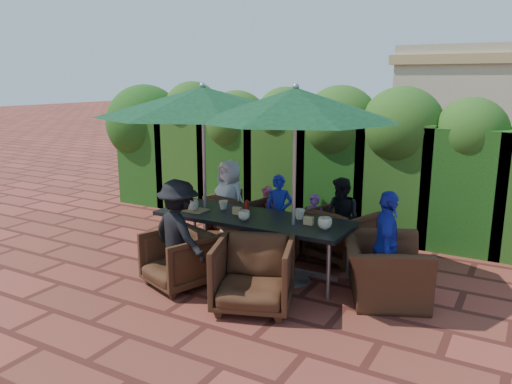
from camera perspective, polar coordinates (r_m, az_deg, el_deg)
The scene contains 30 objects.
ground at distance 6.95m, azimuth -1.49°, elevation -8.35°, with size 80.00×80.00×0.00m, color brown.
dining_table at distance 6.55m, azimuth -0.40°, elevation -3.42°, with size 2.62×0.90×0.75m.
umbrella_left at distance 6.74m, azimuth -6.10°, elevation 10.25°, with size 2.84×2.84×2.46m.
umbrella_right at distance 5.94m, azimuth 4.54°, elevation 9.92°, with size 2.47×2.47×2.46m.
chair_far_left at distance 7.80m, azimuth -1.81°, elevation -2.71°, with size 0.82×0.77×0.84m, color black.
chair_far_mid at distance 7.41m, azimuth 2.93°, elevation -4.09°, with size 0.69×0.65×0.71m, color black.
chair_far_right at distance 7.13m, azimuth 9.73°, elevation -4.52°, with size 0.79×0.74×0.81m, color black.
chair_near_left at distance 6.24m, azimuth -8.87°, elevation -7.32°, with size 0.73×0.68×0.75m, color black.
chair_near_right at distance 5.58m, azimuth -0.29°, elevation -9.05°, with size 0.84×0.79×0.86m, color black.
chair_end_right at distance 6.01m, azimuth 14.46°, elevation -7.51°, with size 1.06×0.69×0.93m, color black.
adult_far_left at distance 7.77m, azimuth -3.03°, elevation -1.04°, with size 0.64×0.38×1.30m, color silver.
adult_far_mid at distance 7.41m, azimuth 2.62°, elevation -2.38°, with size 0.41×0.33×1.13m, color #1E29A4.
adult_far_right at distance 7.14m, azimuth 9.75°, elevation -3.03°, with size 0.56×0.34×1.16m, color black.
adult_near_left at distance 6.08m, azimuth -8.80°, elevation -4.88°, with size 0.87×0.40×1.35m, color black.
adult_end_right at distance 5.95m, azimuth 14.65°, elevation -5.92°, with size 0.75×0.38×1.28m, color #1E29A4.
child_left at distance 7.68m, azimuth 1.16°, elevation -2.68°, with size 0.33×0.27×0.91m, color #DC4D6D.
child_right at distance 7.29m, azimuth 6.64°, elevation -3.70°, with size 0.32×0.26×0.89m, color #7F4392.
pedestrian_a at distance 10.12m, azimuth 17.75°, elevation 2.99°, with size 1.65×0.59×1.77m, color green.
pedestrian_b at distance 10.20m, azimuth 24.22°, elevation 2.95°, with size 0.92×0.56×1.92m, color #DC4D6D.
cup_a at distance 6.87m, azimuth -7.31°, elevation -1.52°, with size 0.18×0.18×0.14m, color beige.
cup_b at distance 6.89m, azimuth -3.75°, elevation -1.48°, with size 0.13×0.13×0.12m, color beige.
cup_c at distance 6.36m, azimuth -1.39°, elevation -2.66°, with size 0.15×0.15×0.12m, color beige.
cup_d at distance 6.41m, azimuth 5.00°, elevation -2.54°, with size 0.14×0.14×0.13m, color beige.
cup_e at distance 6.04m, azimuth 7.87°, elevation -3.55°, with size 0.17×0.17×0.14m, color beige.
ketchup_bottle at distance 6.64m, azimuth -1.11°, elevation -1.78°, with size 0.04×0.04×0.17m, color #B20C0A.
sauce_bottle at distance 6.70m, azimuth -1.01°, elevation -1.65°, with size 0.04×0.04×0.17m, color #4C230C.
serving_tray at distance 6.85m, azimuth -7.00°, elevation -2.07°, with size 0.35×0.25×0.02m, color olive.
number_block_left at distance 6.62m, azimuth -2.17°, elevation -2.15°, with size 0.12×0.06×0.10m, color tan.
number_block_right at distance 6.19m, azimuth 6.03°, elevation -3.28°, with size 0.12×0.06×0.10m, color tan.
hedge_wall at distance 8.69m, azimuth 5.55°, elevation 5.06°, with size 9.10×1.60×2.47m.
Camera 1 is at (3.34, -5.55, 2.51)m, focal length 35.00 mm.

